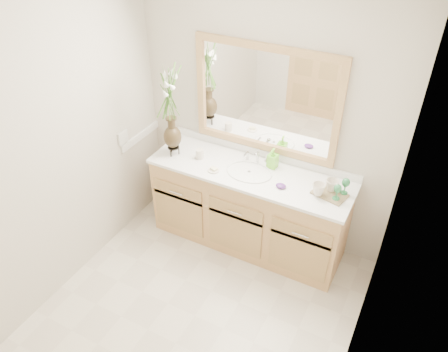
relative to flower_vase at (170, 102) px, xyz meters
The scene contains 20 objects.
floor 1.82m from the flower_vase, 51.35° to the right, with size 2.60×2.60×0.00m, color silver.
ceiling 1.58m from the flower_vase, 51.35° to the right, with size 2.40×2.60×0.02m, color white.
wall_back 0.85m from the flower_vase, 25.96° to the left, with size 2.40×0.02×2.40m, color beige.
wall_left 1.05m from the flower_vase, 115.77° to the right, with size 0.02×2.60×2.40m, color beige.
wall_right 2.17m from the flower_vase, 25.65° to the right, with size 0.02×2.60×2.40m, color beige.
vanity 1.22m from the flower_vase, ahead, with size 1.80×0.55×0.80m.
counter 0.93m from the flower_vase, ahead, with size 1.84×0.57×0.03m, color white.
sink 0.95m from the flower_vase, ahead, with size 0.38×0.34×0.23m.
mirror 0.82m from the flower_vase, 24.58° to the left, with size 1.32×0.04×0.97m.
switch_plate 0.61m from the flower_vase, 158.69° to the right, with size 0.02×0.12×0.12m, color white.
flower_vase is the anchor object (origin of this frame).
tumbler 0.55m from the flower_vase, 12.52° to the left, with size 0.07×0.07×0.09m, color silver.
soap_dish 0.70m from the flower_vase, ahead, with size 0.10×0.10×0.03m.
soap_bottle 1.03m from the flower_vase, 14.51° to the left, with size 0.08×0.08×0.17m, color #78E435.
purple_dish 1.20m from the flower_vase, ahead, with size 0.09×0.07×0.03m, color #562776.
tray 1.56m from the flower_vase, ahead, with size 0.27×0.18×0.01m, color brown.
mug_left 1.46m from the flower_vase, ahead, with size 0.11×0.10×0.11m, color silver.
mug_right 1.54m from the flower_vase, ahead, with size 0.11×0.10×0.11m, color silver.
goblet_front 1.59m from the flower_vase, ahead, with size 0.06×0.06×0.14m.
goblet_back 1.63m from the flower_vase, ahead, with size 0.07×0.07×0.15m.
Camera 1 is at (1.26, -1.89, 3.03)m, focal length 35.00 mm.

